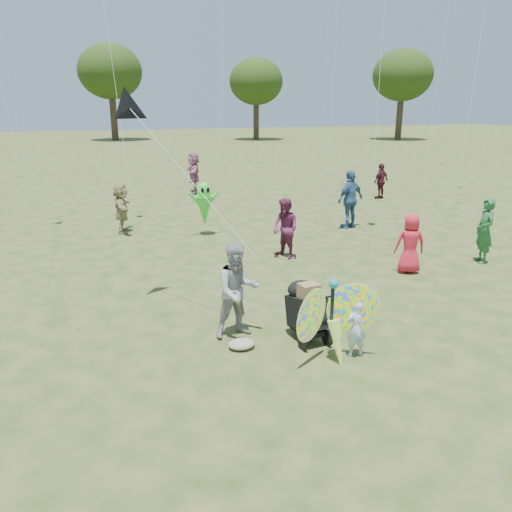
{
  "coord_description": "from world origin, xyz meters",
  "views": [
    {
      "loc": [
        -3.66,
        -7.72,
        4.1
      ],
      "look_at": [
        -0.2,
        1.5,
        1.1
      ],
      "focal_mm": 35.0,
      "sensor_mm": 36.0,
      "label": 1
    }
  ],
  "objects_px": {
    "crowd_c": "(350,199)",
    "jogging_stroller": "(306,307)",
    "alien_kite": "(204,206)",
    "crowd_h": "(381,181)",
    "adult_man": "(238,291)",
    "crowd_a": "(410,244)",
    "crowd_f": "(485,231)",
    "crowd_e": "(285,229)",
    "crowd_d": "(122,208)",
    "butterfly_kite": "(334,322)",
    "child_girl": "(356,329)",
    "crowd_j": "(194,173)"
  },
  "relations": [
    {
      "from": "crowd_j",
      "to": "crowd_a",
      "type": "bearing_deg",
      "value": 18.26
    },
    {
      "from": "crowd_c",
      "to": "crowd_h",
      "type": "bearing_deg",
      "value": -151.87
    },
    {
      "from": "crowd_a",
      "to": "child_girl",
      "type": "bearing_deg",
      "value": 63.5
    },
    {
      "from": "adult_man",
      "to": "crowd_e",
      "type": "distance_m",
      "value": 5.02
    },
    {
      "from": "crowd_c",
      "to": "crowd_h",
      "type": "distance_m",
      "value": 6.1
    },
    {
      "from": "crowd_a",
      "to": "crowd_f",
      "type": "xyz_separation_m",
      "value": [
        2.38,
        0.01,
        0.12
      ]
    },
    {
      "from": "crowd_d",
      "to": "butterfly_kite",
      "type": "bearing_deg",
      "value": -158.91
    },
    {
      "from": "crowd_e",
      "to": "jogging_stroller",
      "type": "height_order",
      "value": "crowd_e"
    },
    {
      "from": "crowd_c",
      "to": "alien_kite",
      "type": "distance_m",
      "value": 4.99
    },
    {
      "from": "adult_man",
      "to": "butterfly_kite",
      "type": "distance_m",
      "value": 1.87
    },
    {
      "from": "jogging_stroller",
      "to": "alien_kite",
      "type": "relative_size",
      "value": 0.63
    },
    {
      "from": "crowd_a",
      "to": "crowd_h",
      "type": "distance_m",
      "value": 10.53
    },
    {
      "from": "crowd_e",
      "to": "jogging_stroller",
      "type": "distance_m",
      "value": 5.02
    },
    {
      "from": "adult_man",
      "to": "crowd_a",
      "type": "height_order",
      "value": "adult_man"
    },
    {
      "from": "crowd_a",
      "to": "adult_man",
      "type": "bearing_deg",
      "value": 40.73
    },
    {
      "from": "adult_man",
      "to": "crowd_d",
      "type": "height_order",
      "value": "adult_man"
    },
    {
      "from": "crowd_d",
      "to": "butterfly_kite",
      "type": "xyz_separation_m",
      "value": [
        2.29,
        -10.17,
        -0.12
      ]
    },
    {
      "from": "child_girl",
      "to": "crowd_d",
      "type": "distance_m",
      "value": 10.51
    },
    {
      "from": "crowd_a",
      "to": "alien_kite",
      "type": "relative_size",
      "value": 0.87
    },
    {
      "from": "crowd_f",
      "to": "crowd_h",
      "type": "distance_m",
      "value": 9.55
    },
    {
      "from": "child_girl",
      "to": "crowd_d",
      "type": "relative_size",
      "value": 0.61
    },
    {
      "from": "crowd_a",
      "to": "crowd_e",
      "type": "distance_m",
      "value": 3.31
    },
    {
      "from": "alien_kite",
      "to": "crowd_d",
      "type": "bearing_deg",
      "value": 152.36
    },
    {
      "from": "child_girl",
      "to": "crowd_h",
      "type": "bearing_deg",
      "value": -120.32
    },
    {
      "from": "jogging_stroller",
      "to": "crowd_f",
      "type": "bearing_deg",
      "value": 16.03
    },
    {
      "from": "crowd_d",
      "to": "crowd_h",
      "type": "distance_m",
      "value": 11.84
    },
    {
      "from": "crowd_e",
      "to": "alien_kite",
      "type": "bearing_deg",
      "value": -175.76
    },
    {
      "from": "adult_man",
      "to": "crowd_c",
      "type": "bearing_deg",
      "value": 43.27
    },
    {
      "from": "crowd_c",
      "to": "crowd_h",
      "type": "height_order",
      "value": "crowd_c"
    },
    {
      "from": "crowd_c",
      "to": "crowd_j",
      "type": "distance_m",
      "value": 9.5
    },
    {
      "from": "crowd_h",
      "to": "crowd_c",
      "type": "bearing_deg",
      "value": 26.24
    },
    {
      "from": "crowd_f",
      "to": "child_girl",
      "type": "bearing_deg",
      "value": -41.77
    },
    {
      "from": "butterfly_kite",
      "to": "alien_kite",
      "type": "height_order",
      "value": "alien_kite"
    },
    {
      "from": "child_girl",
      "to": "alien_kite",
      "type": "distance_m",
      "value": 8.87
    },
    {
      "from": "child_girl",
      "to": "crowd_j",
      "type": "height_order",
      "value": "crowd_j"
    },
    {
      "from": "jogging_stroller",
      "to": "crowd_d",
      "type": "bearing_deg",
      "value": 98.61
    },
    {
      "from": "butterfly_kite",
      "to": "crowd_f",
      "type": "bearing_deg",
      "value": 27.87
    },
    {
      "from": "adult_man",
      "to": "crowd_d",
      "type": "relative_size",
      "value": 1.07
    },
    {
      "from": "crowd_f",
      "to": "butterfly_kite",
      "type": "relative_size",
      "value": 1.01
    },
    {
      "from": "crowd_c",
      "to": "alien_kite",
      "type": "relative_size",
      "value": 1.14
    },
    {
      "from": "crowd_d",
      "to": "crowd_e",
      "type": "height_order",
      "value": "crowd_e"
    },
    {
      "from": "crowd_h",
      "to": "butterfly_kite",
      "type": "bearing_deg",
      "value": 33.3
    },
    {
      "from": "child_girl",
      "to": "crowd_f",
      "type": "relative_size",
      "value": 0.57
    },
    {
      "from": "child_girl",
      "to": "adult_man",
      "type": "bearing_deg",
      "value": -36.56
    },
    {
      "from": "alien_kite",
      "to": "crowd_h",
      "type": "bearing_deg",
      "value": 21.56
    },
    {
      "from": "crowd_c",
      "to": "butterfly_kite",
      "type": "bearing_deg",
      "value": 39.69
    },
    {
      "from": "crowd_d",
      "to": "crowd_j",
      "type": "xyz_separation_m",
      "value": [
        4.11,
        6.83,
        0.13
      ]
    },
    {
      "from": "crowd_e",
      "to": "butterfly_kite",
      "type": "relative_size",
      "value": 0.96
    },
    {
      "from": "crowd_e",
      "to": "crowd_d",
      "type": "bearing_deg",
      "value": -158.86
    },
    {
      "from": "crowd_c",
      "to": "jogging_stroller",
      "type": "height_order",
      "value": "crowd_c"
    }
  ]
}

